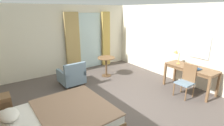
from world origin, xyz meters
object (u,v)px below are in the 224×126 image
bed (55,123)px  round_cafe_table (106,62)px  writing_desk (191,70)px  desk_chair (187,79)px  armchair_by_window (72,76)px  nightstand (2,106)px  closed_book (195,68)px  desk_lamp (177,53)px

bed → round_cafe_table: (2.64, 2.07, 0.31)m
bed → round_cafe_table: size_ratio=3.13×
writing_desk → desk_chair: 0.47m
desk_chair → round_cafe_table: bearing=110.7°
round_cafe_table → armchair_by_window: bearing=-178.3°
nightstand → armchair_by_window: armchair_by_window is taller
desk_chair → closed_book: desk_chair is taller
nightstand → desk_lamp: size_ratio=1.13×
closed_book → armchair_by_window: armchair_by_window is taller
desk_lamp → round_cafe_table: size_ratio=0.62×
nightstand → armchair_by_window: 2.19m
bed → nightstand: bed is taller
desk_lamp → writing_desk: bearing=-83.1°
nightstand → writing_desk: size_ratio=0.34×
bed → closed_book: size_ratio=7.65×
writing_desk → desk_lamp: desk_lamp is taller
nightstand → desk_lamp: desk_lamp is taller
bed → armchair_by_window: 2.38m
desk_chair → closed_book: (0.33, -0.03, 0.28)m
desk_chair → desk_lamp: bearing=61.8°
bed → closed_book: bearing=-9.1°
armchair_by_window → closed_book: bearing=-44.1°
round_cafe_table → desk_chair: bearing=-69.3°
round_cafe_table → desk_lamp: bearing=-56.1°
desk_lamp → round_cafe_table: desk_lamp is taller
desk_chair → armchair_by_window: desk_chair is taller
writing_desk → armchair_by_window: armchair_by_window is taller
nightstand → round_cafe_table: round_cafe_table is taller
desk_lamp → nightstand: bearing=165.3°
bed → desk_lamp: size_ratio=5.05×
writing_desk → closed_book: closed_book is taller
bed → nightstand: (-0.83, 1.32, 0.02)m
closed_book → desk_lamp: bearing=99.7°
desk_chair → round_cafe_table: size_ratio=1.29×
desk_lamp → desk_chair: bearing=-118.2°
armchair_by_window → round_cafe_table: bearing=1.7°
writing_desk → closed_book: size_ratio=5.01×
desk_chair → armchair_by_window: 3.58m
desk_lamp → armchair_by_window: 3.50m
bed → desk_chair: desk_chair is taller
bed → round_cafe_table: 3.37m
closed_book → desk_chair: bearing=-174.0°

